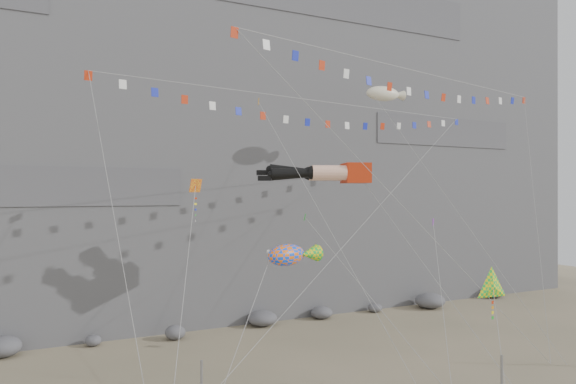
% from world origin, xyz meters
% --- Properties ---
extents(cliff, '(80.00, 28.00, 50.00)m').
position_xyz_m(cliff, '(0.00, 32.00, 25.00)').
color(cliff, slate).
rests_on(cliff, ground).
extents(talus_boulders, '(60.00, 3.00, 1.20)m').
position_xyz_m(talus_boulders, '(0.00, 17.00, 0.60)').
color(talus_boulders, slate).
rests_on(talus_boulders, ground).
extents(legs_kite, '(8.45, 19.45, 20.49)m').
position_xyz_m(legs_kite, '(1.02, 8.19, 12.97)').
color(legs_kite, red).
rests_on(legs_kite, ground).
extents(flag_banner_upper, '(33.41, 14.79, 26.51)m').
position_xyz_m(flag_banner_upper, '(0.78, 8.90, 18.36)').
color(flag_banner_upper, red).
rests_on(flag_banner_upper, ground).
extents(flag_banner_lower, '(29.88, 8.36, 22.16)m').
position_xyz_m(flag_banner_lower, '(4.96, 2.58, 19.75)').
color(flag_banner_lower, red).
rests_on(flag_banner_lower, ground).
extents(harlequin_kite, '(4.48, 7.94, 14.31)m').
position_xyz_m(harlequin_kite, '(-10.78, 2.55, 11.84)').
color(harlequin_kite, red).
rests_on(harlequin_kite, ground).
extents(fish_windsock, '(8.44, 5.21, 11.13)m').
position_xyz_m(fish_windsock, '(-6.83, -0.70, 8.19)').
color(fish_windsock, orange).
rests_on(fish_windsock, ground).
extents(delta_kite, '(3.99, 3.92, 7.98)m').
position_xyz_m(delta_kite, '(4.70, -4.11, 6.11)').
color(delta_kite, yellow).
rests_on(delta_kite, ground).
extents(blimp_windsock, '(6.54, 15.15, 24.94)m').
position_xyz_m(blimp_windsock, '(8.89, 11.65, 19.97)').
color(blimp_windsock, beige).
rests_on(blimp_windsock, ground).
extents(small_kite_a, '(4.40, 13.81, 22.49)m').
position_xyz_m(small_kite_a, '(-4.28, 7.83, 17.32)').
color(small_kite_a, orange).
rests_on(small_kite_a, ground).
extents(small_kite_b, '(6.98, 9.25, 14.23)m').
position_xyz_m(small_kite_b, '(7.01, 3.35, 9.27)').
color(small_kite_b, purple).
rests_on(small_kite_b, ground).
extents(small_kite_c, '(4.53, 10.64, 14.71)m').
position_xyz_m(small_kite_c, '(-3.23, 3.29, 9.74)').
color(small_kite_c, green).
rests_on(small_kite_c, ground).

